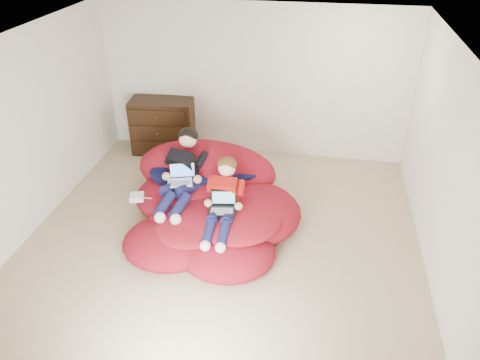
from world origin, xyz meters
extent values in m
cube|color=tan|center=(0.00, 0.00, -0.12)|extent=(5.10, 5.10, 0.25)
cube|color=white|center=(0.00, 2.51, 1.25)|extent=(5.10, 0.02, 2.50)
cube|color=white|center=(0.00, -2.51, 1.25)|extent=(5.10, 0.02, 2.50)
cube|color=white|center=(-2.51, 0.00, 1.25)|extent=(0.02, 5.10, 2.50)
cube|color=white|center=(2.51, 0.00, 1.25)|extent=(0.02, 5.10, 2.50)
cube|color=silver|center=(0.00, 0.00, 2.51)|extent=(5.10, 5.10, 0.02)
cube|color=black|center=(-1.52, 2.23, 0.47)|extent=(1.08, 0.62, 0.94)
cube|color=black|center=(-1.52, 1.96, 0.19)|extent=(0.93, 0.11, 0.22)
cylinder|color=#4C3F26|center=(-1.52, 1.94, 0.19)|extent=(0.04, 0.06, 0.03)
cube|color=black|center=(-1.52, 1.96, 0.47)|extent=(0.93, 0.11, 0.22)
cylinder|color=#4C3F26|center=(-1.52, 1.94, 0.47)|extent=(0.04, 0.06, 0.03)
cube|color=black|center=(-1.52, 1.96, 0.75)|extent=(0.93, 0.11, 0.22)
cylinder|color=#4C3F26|center=(-1.52, 1.94, 0.75)|extent=(0.04, 0.06, 0.03)
ellipsoid|color=maroon|center=(-0.63, 0.52, 0.22)|extent=(1.43, 1.28, 0.51)
ellipsoid|color=maroon|center=(0.24, 0.33, 0.20)|extent=(1.48, 1.44, 0.54)
ellipsoid|color=maroon|center=(-0.21, -0.01, 0.18)|extent=(1.60, 1.28, 0.51)
ellipsoid|color=maroon|center=(-0.59, -0.41, 0.14)|extent=(1.17, 1.07, 0.39)
ellipsoid|color=maroon|center=(0.14, -0.45, 0.13)|extent=(1.18, 1.07, 0.39)
ellipsoid|color=maroon|center=(-0.45, 0.98, 0.40)|extent=(2.03, 0.90, 0.90)
ellipsoid|color=#10113A|center=(-0.72, 0.73, 0.48)|extent=(0.97, 0.79, 0.25)
ellipsoid|color=#10113A|center=(-0.07, 0.90, 0.52)|extent=(0.93, 0.65, 0.22)
ellipsoid|color=maroon|center=(0.17, -0.02, 0.34)|extent=(1.18, 1.18, 0.21)
ellipsoid|color=maroon|center=(-0.36, -0.30, 0.30)|extent=(0.88, 0.80, 0.16)
ellipsoid|color=white|center=(-0.81, 1.06, 0.62)|extent=(0.41, 0.26, 0.26)
cube|color=black|center=(-0.63, 0.60, 0.69)|extent=(0.47, 0.53, 0.52)
sphere|color=tan|center=(-0.63, 0.75, 1.00)|extent=(0.24, 0.24, 0.24)
ellipsoid|color=black|center=(-0.63, 0.78, 1.04)|extent=(0.27, 0.26, 0.21)
cylinder|color=#13153B|center=(-0.73, 0.26, 0.51)|extent=(0.28, 0.43, 0.22)
cylinder|color=#13153B|center=(-0.73, -0.09, 0.48)|extent=(0.24, 0.40, 0.25)
sphere|color=white|center=(-0.73, -0.28, 0.41)|extent=(0.14, 0.14, 0.14)
cylinder|color=#13153B|center=(-0.53, 0.26, 0.51)|extent=(0.28, 0.43, 0.22)
cylinder|color=#13153B|center=(-0.53, -0.09, 0.48)|extent=(0.24, 0.40, 0.25)
sphere|color=white|center=(-0.53, -0.28, 0.41)|extent=(0.14, 0.14, 0.14)
cube|color=#AF160F|center=(0.02, 0.09, 0.63)|extent=(0.31, 0.33, 0.49)
sphere|color=tan|center=(0.02, 0.18, 0.93)|extent=(0.22, 0.22, 0.22)
ellipsoid|color=#4C3314|center=(0.02, 0.20, 0.97)|extent=(0.24, 0.23, 0.19)
cylinder|color=#13153B|center=(-0.07, -0.17, 0.45)|extent=(0.15, 0.36, 0.20)
cylinder|color=#13153B|center=(-0.07, -0.48, 0.42)|extent=(0.12, 0.34, 0.23)
sphere|color=white|center=(-0.07, -0.66, 0.36)|extent=(0.13, 0.13, 0.13)
cylinder|color=#13153B|center=(0.11, -0.17, 0.45)|extent=(0.15, 0.36, 0.20)
cylinder|color=#13153B|center=(0.11, -0.48, 0.42)|extent=(0.12, 0.34, 0.23)
sphere|color=white|center=(0.11, -0.66, 0.36)|extent=(0.13, 0.13, 0.13)
cube|color=silver|center=(-0.63, 0.28, 0.59)|extent=(0.37, 0.31, 0.01)
cube|color=gray|center=(-0.63, 0.27, 0.60)|extent=(0.30, 0.20, 0.00)
cube|color=silver|center=(-0.63, 0.41, 0.71)|extent=(0.32, 0.15, 0.22)
cube|color=#457AEB|center=(-0.63, 0.40, 0.71)|extent=(0.28, 0.12, 0.18)
cube|color=black|center=(0.02, -0.15, 0.52)|extent=(0.35, 0.27, 0.01)
cube|color=gray|center=(0.02, -0.16, 0.53)|extent=(0.28, 0.16, 0.00)
cube|color=black|center=(0.02, -0.03, 0.63)|extent=(0.32, 0.08, 0.22)
cube|color=teal|center=(0.02, -0.04, 0.63)|extent=(0.28, 0.06, 0.18)
cube|color=silver|center=(-1.17, 0.10, 0.42)|extent=(0.22, 0.22, 0.07)
camera|label=1|loc=(1.08, -4.75, 3.76)|focal=35.00mm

